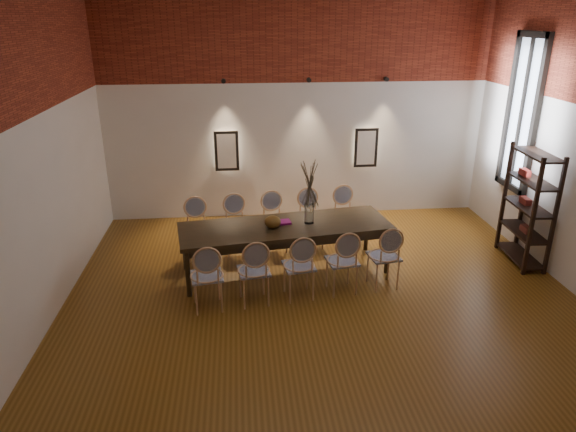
{
  "coord_description": "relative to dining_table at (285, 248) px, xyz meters",
  "views": [
    {
      "loc": [
        -1.07,
        -5.81,
        3.62
      ],
      "look_at": [
        -0.44,
        0.71,
        1.05
      ],
      "focal_mm": 32.0,
      "sensor_mm": 36.0,
      "label": 1
    }
  ],
  "objects": [
    {
      "name": "brick_band_left",
      "position": [
        -3.04,
        -1.11,
        2.88
      ],
      "size": [
        0.02,
        7.0,
        1.5
      ],
      "primitive_type": "cube",
      "color": "maroon",
      "rests_on": "ground"
    },
    {
      "name": "spot_fixture_left",
      "position": [
        -0.86,
        2.31,
        2.17
      ],
      "size": [
        0.08,
        0.1,
        0.08
      ],
      "primitive_type": "cylinder",
      "rotation": [
        1.57,
        0.0,
        0.0
      ],
      "color": "black",
      "rests_on": "wall_back"
    },
    {
      "name": "brick_band_front",
      "position": [
        0.44,
        -4.59,
        2.88
      ],
      "size": [
        7.0,
        0.02,
        1.5
      ],
      "primitive_type": "cube",
      "color": "maroon",
      "rests_on": "ground"
    },
    {
      "name": "chair_far_a",
      "position": [
        -1.33,
        0.59,
        0.09
      ],
      "size": [
        0.5,
        0.5,
        0.94
      ],
      "primitive_type": null,
      "rotation": [
        0.0,
        0.0,
        3.28
      ],
      "color": "tan",
      "rests_on": "floor"
    },
    {
      "name": "floor",
      "position": [
        0.44,
        -1.11,
        -0.39
      ],
      "size": [
        7.0,
        7.0,
        0.02
      ],
      "primitive_type": "cube",
      "color": "brown",
      "rests_on": "ground"
    },
    {
      "name": "chair_near_b",
      "position": [
        -0.5,
        -0.86,
        0.09
      ],
      "size": [
        0.5,
        0.5,
        0.94
      ],
      "primitive_type": null,
      "rotation": [
        0.0,
        0.0,
        0.14
      ],
      "color": "tan",
      "rests_on": "floor"
    },
    {
      "name": "chair_far_c",
      "position": [
        -0.11,
        0.77,
        0.09
      ],
      "size": [
        0.5,
        0.5,
        0.94
      ],
      "primitive_type": null,
      "rotation": [
        0.0,
        0.0,
        3.28
      ],
      "color": "tan",
      "rests_on": "floor"
    },
    {
      "name": "dining_table",
      "position": [
        0.0,
        0.0,
        0.0
      ],
      "size": [
        3.2,
        1.42,
        0.75
      ],
      "primitive_type": "cube",
      "rotation": [
        0.0,
        0.0,
        0.14
      ],
      "color": "#322413",
      "rests_on": "floor"
    },
    {
      "name": "bowl",
      "position": [
        -0.19,
        -0.08,
        0.46
      ],
      "size": [
        0.24,
        0.24,
        0.18
      ],
      "primitive_type": "ellipsoid",
      "color": "brown",
      "rests_on": "dining_table"
    },
    {
      "name": "spot_fixture_mid",
      "position": [
        0.64,
        2.31,
        2.17
      ],
      "size": [
        0.08,
        0.1,
        0.08
      ],
      "primitive_type": "cylinder",
      "rotation": [
        1.57,
        0.0,
        0.0
      ],
      "color": "black",
      "rests_on": "wall_back"
    },
    {
      "name": "brick_band_back",
      "position": [
        0.44,
        2.37,
        2.88
      ],
      "size": [
        7.0,
        0.02,
        1.5
      ],
      "primitive_type": "cube",
      "color": "maroon",
      "rests_on": "ground"
    },
    {
      "name": "wall_front",
      "position": [
        0.44,
        -4.66,
        1.62
      ],
      "size": [
        7.0,
        0.1,
        4.0
      ],
      "primitive_type": "cube",
      "color": "silver",
      "rests_on": "ground"
    },
    {
      "name": "window_glass",
      "position": [
        3.9,
        0.89,
        1.77
      ],
      "size": [
        0.02,
        0.78,
        2.38
      ],
      "primitive_type": "cube",
      "color": "silver",
      "rests_on": "wall_right"
    },
    {
      "name": "chair_far_b",
      "position": [
        -0.72,
        0.68,
        0.09
      ],
      "size": [
        0.5,
        0.5,
        0.94
      ],
      "primitive_type": null,
      "rotation": [
        0.0,
        0.0,
        3.28
      ],
      "color": "tan",
      "rests_on": "floor"
    },
    {
      "name": "niche_right",
      "position": [
        1.74,
        2.34,
        0.93
      ],
      "size": [
        0.36,
        0.06,
        0.66
      ],
      "primitive_type": "cube",
      "color": "#FFEAC6",
      "rests_on": "wall_back"
    },
    {
      "name": "dried_branches",
      "position": [
        0.36,
        0.05,
        0.98
      ],
      "size": [
        0.5,
        0.5,
        0.7
      ],
      "primitive_type": null,
      "color": "#49402D",
      "rests_on": "vase"
    },
    {
      "name": "window_frame",
      "position": [
        3.88,
        0.89,
        1.77
      ],
      "size": [
        0.08,
        0.9,
        2.5
      ],
      "primitive_type": "cube",
      "color": "black",
      "rests_on": "wall_right"
    },
    {
      "name": "chair_far_d",
      "position": [
        0.5,
        0.86,
        0.09
      ],
      "size": [
        0.5,
        0.5,
        0.94
      ],
      "primitive_type": null,
      "rotation": [
        0.0,
        0.0,
        3.28
      ],
      "color": "tan",
      "rests_on": "floor"
    },
    {
      "name": "wall_back",
      "position": [
        0.44,
        2.44,
        1.62
      ],
      "size": [
        7.0,
        0.1,
        4.0
      ],
      "primitive_type": "cube",
      "color": "silver",
      "rests_on": "ground"
    },
    {
      "name": "chair_far_e",
      "position": [
        1.11,
        0.94,
        0.09
      ],
      "size": [
        0.5,
        0.5,
        0.94
      ],
      "primitive_type": null,
      "rotation": [
        0.0,
        0.0,
        3.28
      ],
      "color": "tan",
      "rests_on": "floor"
    },
    {
      "name": "vase",
      "position": [
        0.36,
        0.05,
        0.53
      ],
      "size": [
        0.14,
        0.14,
        0.3
      ],
      "primitive_type": "cylinder",
      "color": "silver",
      "rests_on": "dining_table"
    },
    {
      "name": "chair_near_a",
      "position": [
        -1.11,
        -0.94,
        0.09
      ],
      "size": [
        0.5,
        0.5,
        0.94
      ],
      "primitive_type": null,
      "rotation": [
        0.0,
        0.0,
        0.14
      ],
      "color": "tan",
      "rests_on": "floor"
    },
    {
      "name": "window_mullion",
      "position": [
        3.88,
        0.89,
        1.77
      ],
      "size": [
        0.06,
        0.06,
        2.4
      ],
      "primitive_type": "cube",
      "color": "black",
      "rests_on": "wall_right"
    },
    {
      "name": "niche_left",
      "position": [
        -0.86,
        2.34,
        0.93
      ],
      "size": [
        0.36,
        0.06,
        0.66
      ],
      "primitive_type": "cube",
      "color": "#FFEAC6",
      "rests_on": "wall_back"
    },
    {
      "name": "book",
      "position": [
        -0.05,
        0.08,
        0.39
      ],
      "size": [
        0.28,
        0.22,
        0.03
      ],
      "primitive_type": "cube",
      "rotation": [
        0.0,
        0.0,
        0.14
      ],
      "color": "#951370",
      "rests_on": "dining_table"
    },
    {
      "name": "wall_left",
      "position": [
        -3.11,
        -1.11,
        1.62
      ],
      "size": [
        0.1,
        7.0,
        4.0
      ],
      "primitive_type": "cube",
      "color": "silver",
      "rests_on": "ground"
    },
    {
      "name": "chair_near_d",
      "position": [
        0.72,
        -0.68,
        0.09
      ],
      "size": [
        0.5,
        0.5,
        0.94
      ],
      "primitive_type": null,
      "rotation": [
        0.0,
        0.0,
        0.14
      ],
      "color": "tan",
      "rests_on": "floor"
    },
    {
      "name": "shelving_rack",
      "position": [
        3.72,
        0.0,
        0.53
      ],
      "size": [
        0.43,
        1.02,
        1.8
      ],
      "primitive_type": null,
      "rotation": [
        0.0,
        0.0,
        -0.05
      ],
      "color": "black",
      "rests_on": "floor"
    },
    {
      "name": "chair_near_c",
      "position": [
        0.11,
        -0.77,
        0.09
      ],
      "size": [
        0.5,
        0.5,
        0.94
      ],
      "primitive_type": null,
      "rotation": [
        0.0,
        0.0,
        0.14
      ],
      "color": "tan",
      "rests_on": "floor"
    },
    {
      "name": "chair_near_e",
      "position": [
        1.33,
        -0.59,
        0.09
      ],
      "size": [
        0.5,
        0.5,
        0.94
      ],
      "primitive_type": null,
      "rotation": [
        0.0,
        0.0,
        0.14
      ],
      "color": "tan",
      "rests_on": "floor"
    },
    {
      "name": "spot_fixture_right",
      "position": [
        2.04,
        2.31,
        2.17
      ],
      "size": [
        0.08,
        0.1,
        0.08
      ],
      "primitive_type": "cylinder",
      "rotation": [
        1.57,
        0.0,
        0.0
      ],
      "color": "black",
      "rests_on": "wall_back"
    }
  ]
}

